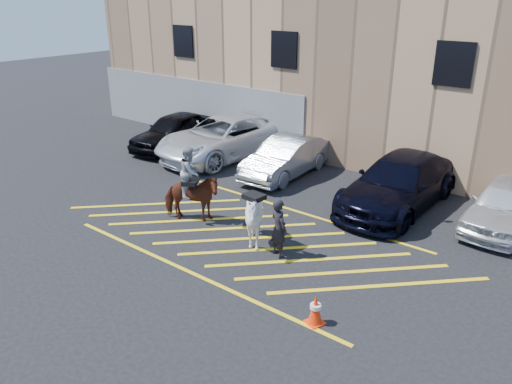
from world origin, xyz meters
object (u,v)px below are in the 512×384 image
Objects in this scene: car_silver_sedan at (286,157)px; handler at (279,228)px; traffic_cone at (315,309)px; mounted_bay at (191,192)px; car_white_suv at (506,205)px; car_blue_suv at (399,183)px; car_black_suv at (175,131)px; saddled_white at (254,218)px; car_white_pickup at (224,137)px.

car_silver_sedan is 6.55m from handler.
mounted_bay is at bearing 160.39° from traffic_cone.
handler is at bearing -125.89° from car_white_suv.
car_blue_suv reaches higher than traffic_cone.
mounted_bay is at bearing -131.29° from car_blue_suv.
car_white_suv is 9.82m from mounted_bay.
car_white_suv is 2.62× the size of handler.
car_white_suv is 8.08m from traffic_cone.
car_silver_sedan is 0.77× the size of car_blue_suv.
saddled_white reaches higher than car_black_suv.
car_white_suv is 2.56× the size of saddled_white.
handler is (9.82, -5.36, 0.03)m from car_black_suv.
saddled_white is 3.94m from traffic_cone.
mounted_bay is 1.43× the size of saddled_white.
handler is (-4.48, -5.82, 0.09)m from car_white_suv.
car_white_suv is at bearing 10.00° from car_blue_suv.
car_white_pickup is at bearing -17.67° from handler.
mounted_bay is (-4.73, -5.17, 0.14)m from car_blue_suv.
handler is at bearing -2.57° from saddled_white.
car_black_suv is 8.18m from mounted_bay.
traffic_cone is at bearing -53.52° from car_silver_sedan.
car_white_suv is 7.34m from handler.
car_black_suv is 2.83× the size of handler.
car_black_suv is 2.77× the size of saddled_white.
saddled_white is (-5.37, -5.78, 0.12)m from car_white_suv.
car_silver_sedan is at bearing -35.46° from handler.
car_silver_sedan is at bearing -175.93° from car_white_suv.
mounted_bay is 3.41× the size of traffic_cone.
car_black_suv is at bearing 149.23° from saddled_white.
traffic_cone is at bearing -102.91° from car_white_suv.
car_silver_sedan is at bearing 1.02° from car_white_pickup.
car_blue_suv is 7.01m from mounted_bay.
car_black_suv is 10.39m from saddled_white.
car_black_suv is at bearing -165.18° from car_white_pickup.
car_white_suv is 6.10× the size of traffic_cone.
car_white_pickup is at bearing -178.12° from car_white_suv.
car_white_pickup is at bearing 137.35° from saddled_white.
traffic_cone is (1.23, -7.30, -0.50)m from car_blue_suv.
mounted_bay reaches higher than saddled_white.
car_white_pickup is 3.80× the size of handler.
car_white_pickup is 2.60× the size of mounted_bay.
car_blue_suv is 5.68m from saddled_white.
mounted_bay is at bearing -142.92° from car_white_suv.
car_silver_sedan is 6.29× the size of traffic_cone.
car_blue_suv is (4.80, -0.17, 0.11)m from car_silver_sedan.
traffic_cone is at bearing -31.31° from saddled_white.
car_black_suv is 1.93× the size of mounted_bay.
car_blue_suv is 8.17× the size of traffic_cone.
car_black_suv is 6.24m from car_silver_sedan.
car_black_suv is 0.81× the size of car_blue_suv.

